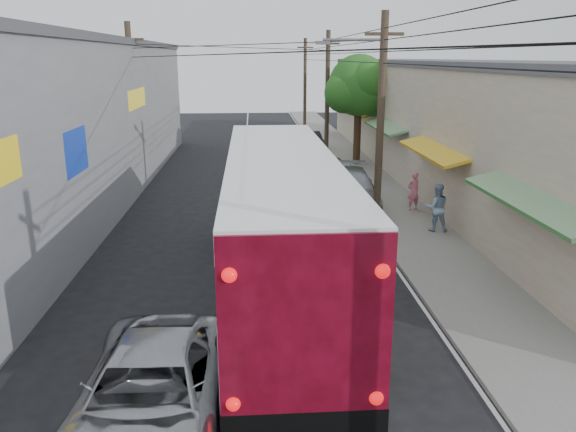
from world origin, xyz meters
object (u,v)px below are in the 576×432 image
object	(u,v)px
coach_bus	(281,222)
parked_car_far	(310,141)
parked_car_mid	(331,170)
pedestrian_far	(437,207)
parked_suv	(349,190)
jeepney	(150,395)
pedestrian_near	(413,191)

from	to	relation	value
coach_bus	parked_car_far	size ratio (longest dim) A/B	3.45
parked_car_mid	pedestrian_far	xyz separation A→B (m)	(2.65, -9.18, 0.37)
parked_car_far	parked_car_mid	bearing A→B (deg)	-96.36
parked_suv	jeepney	bearing A→B (deg)	-106.73
coach_bus	pedestrian_far	bearing A→B (deg)	38.66
parked_car_mid	pedestrian_near	world-z (taller)	pedestrian_near
parked_car_far	pedestrian_near	distance (m)	17.17
parked_car_mid	parked_car_far	size ratio (longest dim) A/B	0.97
coach_bus	parked_suv	size ratio (longest dim) A/B	2.32
coach_bus	pedestrian_far	world-z (taller)	coach_bus
pedestrian_far	parked_car_mid	bearing A→B (deg)	-67.96
parked_car_mid	pedestrian_near	distance (m)	6.74
jeepney	parked_car_mid	bearing A→B (deg)	75.13
parked_car_far	pedestrian_far	bearing A→B (deg)	-88.78
parked_car_far	coach_bus	bearing A→B (deg)	-104.16
pedestrian_near	parked_car_far	bearing A→B (deg)	-103.71
parked_car_far	pedestrian_far	xyz separation A→B (m)	(2.65, -19.95, 0.37)
jeepney	pedestrian_far	size ratio (longest dim) A/B	3.01
coach_bus	pedestrian_near	bearing A→B (deg)	52.29
parked_suv	pedestrian_near	world-z (taller)	pedestrian_near
pedestrian_near	pedestrian_far	bearing A→B (deg)	68.09
parked_suv	parked_car_mid	xyz separation A→B (m)	(0.00, 5.43, -0.20)
coach_bus	parked_car_mid	xyz separation A→B (m)	(3.40, 14.09, -1.38)
parked_suv	parked_car_far	size ratio (longest dim) A/B	1.49
parked_suv	parked_car_far	bearing A→B (deg)	95.29
parked_car_mid	coach_bus	bearing A→B (deg)	-96.57
parked_suv	pedestrian_far	bearing A→B (deg)	-49.47
jeepney	parked_car_mid	xyz separation A→B (m)	(6.00, 20.26, -0.10)
coach_bus	pedestrian_near	size ratio (longest dim) A/B	8.23
jeepney	parked_car_far	size ratio (longest dim) A/B	1.38
parked_suv	pedestrian_near	xyz separation A→B (m)	(2.62, -0.78, 0.09)
parked_car_mid	parked_car_far	distance (m)	10.76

